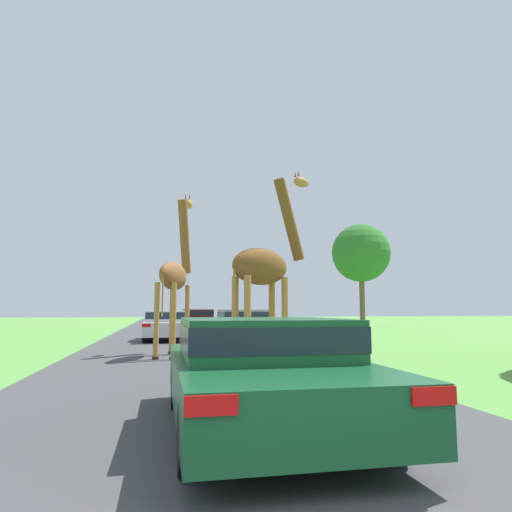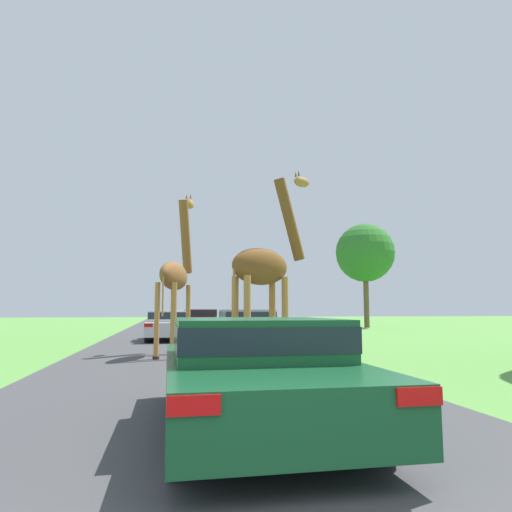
% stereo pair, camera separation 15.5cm
% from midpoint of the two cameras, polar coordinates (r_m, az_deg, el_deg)
% --- Properties ---
extents(road, '(6.85, 120.00, 0.00)m').
position_cam_midpoint_polar(road, '(31.37, -9.74, -9.04)').
color(road, '#424244').
rests_on(road, ground).
extents(giraffe_near_road, '(2.62, 1.52, 5.39)m').
position_cam_midpoint_polar(giraffe_near_road, '(12.39, 1.54, -1.46)').
color(giraffe_near_road, '#B77F3D').
rests_on(giraffe_near_road, ground).
extents(giraffe_companion, '(1.27, 3.00, 5.16)m').
position_cam_midpoint_polar(giraffe_companion, '(13.73, -9.62, -2.16)').
color(giraffe_companion, '#B77F3D').
rests_on(giraffe_companion, ground).
extents(car_lead_maroon, '(1.99, 4.32, 1.24)m').
position_cam_midpoint_polar(car_lead_maroon, '(5.42, 0.63, -13.91)').
color(car_lead_maroon, '#144C28').
rests_on(car_lead_maroon, ground).
extents(car_queue_right, '(1.84, 4.05, 1.30)m').
position_cam_midpoint_polar(car_queue_right, '(20.57, -10.75, -8.40)').
color(car_queue_right, silver).
rests_on(car_queue_right, ground).
extents(car_queue_left, '(1.93, 4.53, 1.34)m').
position_cam_midpoint_polar(car_queue_left, '(16.53, -0.94, -8.87)').
color(car_queue_left, gray).
rests_on(car_queue_left, ground).
extents(car_far_ahead, '(1.84, 4.67, 1.34)m').
position_cam_midpoint_polar(car_far_ahead, '(26.13, -6.83, -8.01)').
color(car_far_ahead, '#561914').
rests_on(car_far_ahead, ground).
extents(tree_left_edge, '(4.39, 4.39, 7.79)m').
position_cam_midpoint_polar(tree_left_edge, '(35.41, 13.59, 0.35)').
color(tree_left_edge, brown).
rests_on(tree_left_edge, ground).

